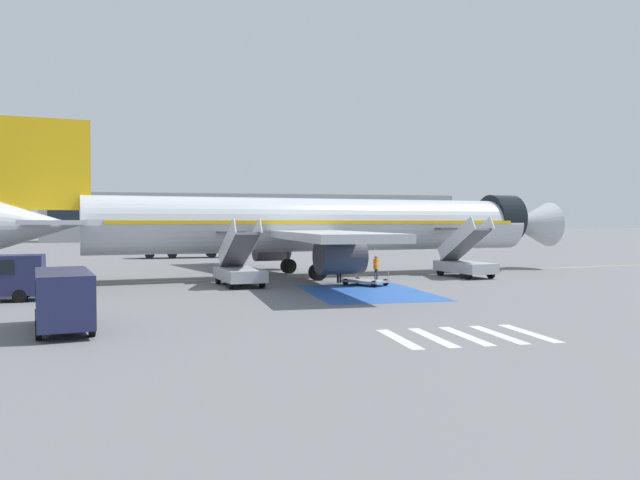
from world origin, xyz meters
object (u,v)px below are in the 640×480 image
Objects in this scene: boarding_stairs_aft at (239,269)px; service_van_0 at (63,295)px; baggage_cart at (365,281)px; airliner at (315,225)px; boarding_stairs_forward at (464,262)px; fuel_tanker at (178,240)px; ground_crew_0 at (376,267)px; ground_crew_1 at (339,269)px; terminal_building at (257,218)px.

boarding_stairs_aft reaches higher than service_van_0.
airliner is at bearing 64.72° from baggage_cart.
boarding_stairs_forward is 0.60× the size of fuel_tanker.
service_van_0 reaches higher than ground_crew_0.
ground_crew_0 reaches higher than baggage_cart.
airliner is at bearing -59.11° from ground_crew_1.
boarding_stairs_forward reaches higher than service_van_0.
airliner is 26.46× the size of ground_crew_1.
boarding_stairs_forward is 34.26m from fuel_tanker.
boarding_stairs_aft is 0.07× the size of terminal_building.
boarding_stairs_forward is 9.89m from ground_crew_1.
fuel_tanker is 5.74× the size of ground_crew_1.
boarding_stairs_forward is 89.55m from terminal_building.
service_van_0 is at bearing -178.36° from baggage_cart.
airliner reaches higher than ground_crew_0.
service_van_0 is at bearing -7.26° from fuel_tanker.
baggage_cart is 0.04× the size of terminal_building.
service_van_0 is (-4.01, -44.90, -0.61)m from fuel_tanker.
boarding_stairs_aft is 3.21× the size of ground_crew_0.
service_van_0 is 22.23m from ground_crew_0.
airliner is 4.61× the size of fuel_tanker.
boarding_stairs_forward reaches higher than fuel_tanker.
airliner is 24.83× the size of ground_crew_0.
fuel_tanker is (-9.49, 25.20, -1.74)m from airliner.
baggage_cart is (-8.49, -4.00, -0.77)m from boarding_stairs_forward.
ground_crew_0 is (8.90, 0.64, -0.02)m from boarding_stairs_aft.
ground_crew_0 reaches higher than ground_crew_1.
terminal_building reaches higher than ground_crew_0.
service_van_0 is (-23.62, -16.81, 0.25)m from boarding_stairs_forward.
boarding_stairs_aft is at bearing 130.41° from baggage_cart.
service_van_0 is 3.32× the size of ground_crew_1.
service_van_0 reaches higher than ground_crew_1.
ground_crew_1 is (-9.66, -2.14, -0.11)m from boarding_stairs_forward.
terminal_building is at bearing 36.23° from ground_crew_0.
ground_crew_0 is at bearing -4.93° from boarding_stairs_aft.
fuel_tanker is at bearing 87.66° from boarding_stairs_aft.
boarding_stairs_aft is 1.84× the size of baggage_cart.
boarding_stairs_aft is at bearing -56.45° from airliner.
boarding_stairs_aft is 0.60× the size of fuel_tanker.
terminal_building is at bearing 163.26° from fuel_tanker.
boarding_stairs_aft is 8.92m from ground_crew_0.
baggage_cart is (15.13, 12.81, -1.02)m from service_van_0.
airliner reaches higher than ground_crew_1.
baggage_cart is 1.74× the size of ground_crew_0.
baggage_cart is at bearing -163.77° from boarding_stairs_forward.
airliner is 7.83m from baggage_cart.
airliner is at bearing 155.11° from boarding_stairs_forward.
boarding_stairs_forward is 7.38m from ground_crew_0.
baggage_cart is 1.86× the size of ground_crew_1.
terminal_building reaches higher than ground_crew_1.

